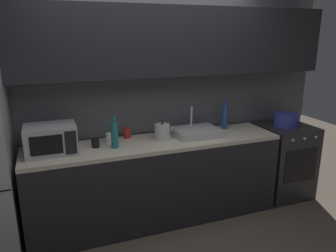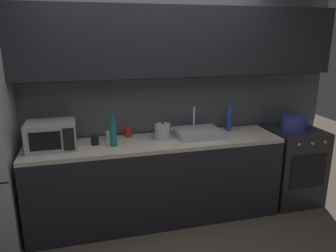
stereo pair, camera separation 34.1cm
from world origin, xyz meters
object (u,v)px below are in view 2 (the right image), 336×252
at_px(mug_dark, 95,141).
at_px(mug_white, 109,136).
at_px(oven_range, 291,165).
at_px(wine_bottle_teal, 113,133).
at_px(microwave, 51,135).
at_px(kettle, 163,132).
at_px(mug_red, 128,132).
at_px(cooking_pot, 294,123).
at_px(wine_bottle_blue, 229,118).

bearing_deg(mug_dark, mug_white, 30.89).
distance_m(oven_range, mug_dark, 2.35).
xyz_separation_m(oven_range, wine_bottle_teal, (-2.12, -0.05, 0.58)).
relative_size(microwave, mug_white, 4.55).
distance_m(wine_bottle_teal, mug_dark, 0.21).
height_order(oven_range, kettle, kettle).
distance_m(microwave, mug_dark, 0.42).
bearing_deg(kettle, mug_dark, 179.70).
relative_size(wine_bottle_teal, mug_white, 3.19).
bearing_deg(oven_range, wine_bottle_teal, -178.71).
relative_size(oven_range, kettle, 4.58).
height_order(microwave, wine_bottle_teal, wine_bottle_teal).
distance_m(microwave, mug_red, 0.80).
bearing_deg(microwave, oven_range, -0.42).
distance_m(microwave, cooking_pot, 2.68).
distance_m(mug_white, mug_dark, 0.18).
xyz_separation_m(oven_range, mug_red, (-1.93, 0.22, 0.50)).
distance_m(mug_white, cooking_pot, 2.12).
bearing_deg(kettle, cooking_pot, -1.07).
relative_size(kettle, cooking_pot, 0.66).
xyz_separation_m(kettle, mug_dark, (-0.70, 0.00, -0.04)).
bearing_deg(wine_bottle_blue, kettle, -171.09).
relative_size(microwave, kettle, 2.34).
xyz_separation_m(oven_range, cooking_pot, (-0.02, 0.00, 0.53)).
relative_size(kettle, mug_dark, 2.27).
xyz_separation_m(wine_bottle_blue, mug_red, (-1.15, 0.06, -0.09)).
relative_size(oven_range, mug_red, 8.21).
bearing_deg(cooking_pot, kettle, 178.93).
xyz_separation_m(microwave, cooking_pot, (2.68, -0.02, -0.06)).
bearing_deg(mug_white, microwave, -169.28).
bearing_deg(cooking_pot, microwave, 179.61).
bearing_deg(kettle, mug_white, 170.15).
distance_m(oven_range, microwave, 2.76).
bearing_deg(microwave, kettle, 0.58).
bearing_deg(mug_red, oven_range, -6.45).
height_order(wine_bottle_blue, mug_dark, wine_bottle_blue).
relative_size(oven_range, cooking_pot, 3.03).
relative_size(mug_red, cooking_pot, 0.37).
distance_m(mug_white, mug_red, 0.23).
height_order(wine_bottle_teal, mug_red, wine_bottle_teal).
xyz_separation_m(wine_bottle_blue, mug_dark, (-1.52, -0.12, -0.10)).
distance_m(oven_range, wine_bottle_blue, 0.99).
bearing_deg(wine_bottle_teal, mug_dark, 155.09).
bearing_deg(oven_range, mug_dark, 179.14).
xyz_separation_m(oven_range, mug_dark, (-2.29, 0.03, 0.49)).
distance_m(oven_range, mug_white, 2.20).
xyz_separation_m(microwave, kettle, (1.11, 0.01, -0.05)).
bearing_deg(cooking_pot, mug_red, 173.52).
bearing_deg(wine_bottle_teal, cooking_pot, 1.34).
bearing_deg(mug_red, wine_bottle_blue, -2.94).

